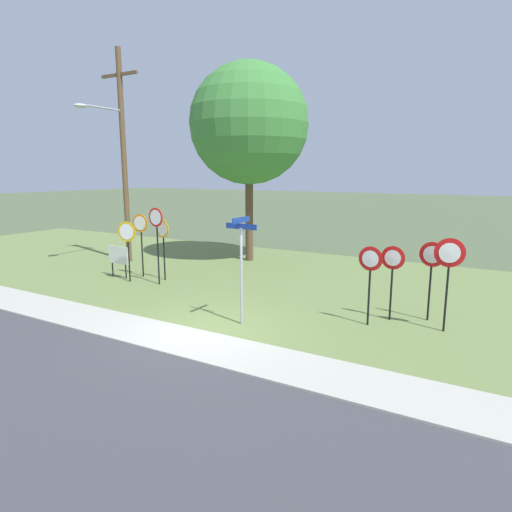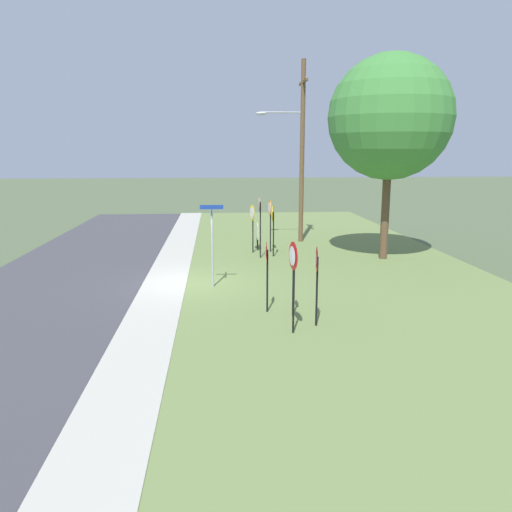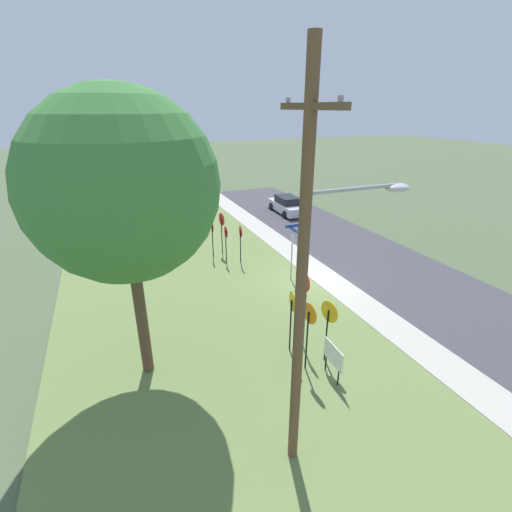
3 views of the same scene
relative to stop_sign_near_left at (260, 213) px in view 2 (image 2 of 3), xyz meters
name	(u,v)px [view 2 (image 2 of 3)]	position (x,y,z in m)	size (l,w,h in m)	color
ground_plane	(187,284)	(4.34, -3.09, -2.10)	(160.00, 160.00, 0.00)	#4C5B3D
road_asphalt	(53,287)	(4.34, -7.89, -2.09)	(44.00, 6.40, 0.01)	#3D3D42
sidewalk_strip	(165,284)	(4.34, -3.89, -2.07)	(44.00, 1.60, 0.06)	#ADAA9E
grass_median	(346,280)	(4.34, 2.91, -2.08)	(44.00, 12.00, 0.04)	olive
stop_sign_near_left	(260,213)	(0.00, 0.00, 0.00)	(0.69, 0.11, 2.84)	black
stop_sign_near_right	(273,220)	(-0.27, 0.63, -0.35)	(0.71, 0.16, 2.36)	black
stop_sign_far_left	(270,215)	(-1.40, 0.61, -0.25)	(0.71, 0.12, 2.50)	black
stop_sign_far_center	(252,218)	(-1.25, -0.25, -0.38)	(0.75, 0.17, 2.30)	black
yield_sign_near_left	(266,260)	(7.96, -0.51, -0.45)	(0.66, 0.11, 2.18)	black
yield_sign_near_right	(293,265)	(9.82, 0.00, -0.21)	(0.75, 0.15, 2.47)	black
yield_sign_far_left	(316,268)	(9.32, 0.72, -0.40)	(0.69, 0.12, 2.23)	black
yield_sign_far_right	(292,264)	(8.38, 0.21, -0.50)	(0.65, 0.10, 2.11)	black
street_name_post	(212,239)	(4.94, -2.12, -0.31)	(0.96, 0.82, 2.94)	#9EA0A8
utility_pole	(299,146)	(-4.16, 2.43, 2.99)	(2.10, 2.56, 9.38)	brown
notice_board	(258,232)	(-2.13, 0.08, -1.22)	(1.10, 0.08, 1.25)	black
oak_tree_left	(390,118)	(0.60, 5.58, 4.14)	(5.35, 5.35, 8.89)	brown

